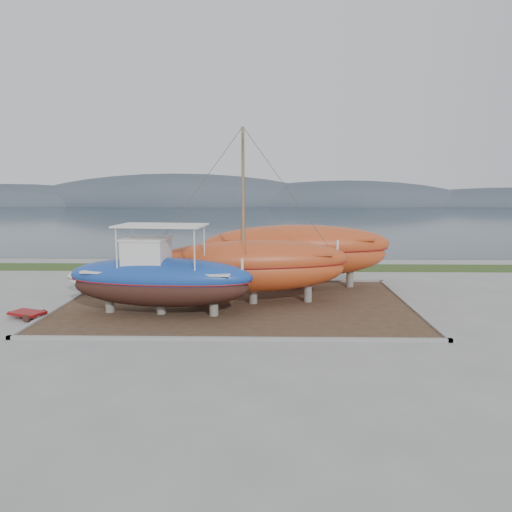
# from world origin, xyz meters

# --- Properties ---
(ground) EXTENTS (140.00, 140.00, 0.00)m
(ground) POSITION_xyz_m (0.00, 0.00, 0.00)
(ground) COLOR gray
(ground) RESTS_ON ground
(dirt_patch) EXTENTS (18.00, 12.00, 0.06)m
(dirt_patch) POSITION_xyz_m (0.00, 4.00, 0.03)
(dirt_patch) COLOR #422D1E
(dirt_patch) RESTS_ON ground
(curb_frame) EXTENTS (18.60, 12.60, 0.15)m
(curb_frame) POSITION_xyz_m (0.00, 4.00, 0.07)
(curb_frame) COLOR gray
(curb_frame) RESTS_ON ground
(grass_strip) EXTENTS (44.00, 3.00, 0.08)m
(grass_strip) POSITION_xyz_m (0.00, 15.50, 0.04)
(grass_strip) COLOR #284219
(grass_strip) RESTS_ON ground
(sea) EXTENTS (260.00, 100.00, 0.04)m
(sea) POSITION_xyz_m (0.00, 70.00, 0.00)
(sea) COLOR #1A2B35
(sea) RESTS_ON ground
(mountain_ridge) EXTENTS (200.00, 36.00, 20.00)m
(mountain_ridge) POSITION_xyz_m (0.00, 125.00, 0.00)
(mountain_ridge) COLOR #333D49
(mountain_ridge) RESTS_ON ground
(blue_caique) EXTENTS (9.40, 3.79, 4.40)m
(blue_caique) POSITION_xyz_m (-3.58, 1.88, 2.26)
(blue_caique) COLOR #19429D
(blue_caique) RESTS_ON dirt_patch
(white_dinghy) EXTENTS (4.54, 1.73, 1.36)m
(white_dinghy) POSITION_xyz_m (-7.80, 6.50, 0.74)
(white_dinghy) COLOR silver
(white_dinghy) RESTS_ON dirt_patch
(orange_sailboat) EXTENTS (10.66, 4.50, 9.20)m
(orange_sailboat) POSITION_xyz_m (0.89, 4.13, 4.66)
(orange_sailboat) COLOR #AE401A
(orange_sailboat) RESTS_ON dirt_patch
(orange_bare_hull) EXTENTS (11.64, 4.27, 3.74)m
(orange_bare_hull) POSITION_xyz_m (3.48, 8.28, 1.93)
(orange_bare_hull) COLOR #AE401A
(orange_bare_hull) RESTS_ON dirt_patch
(red_trailer) EXTENTS (2.62, 1.94, 0.33)m
(red_trailer) POSITION_xyz_m (-9.86, 1.10, 0.17)
(red_trailer) COLOR maroon
(red_trailer) RESTS_ON ground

